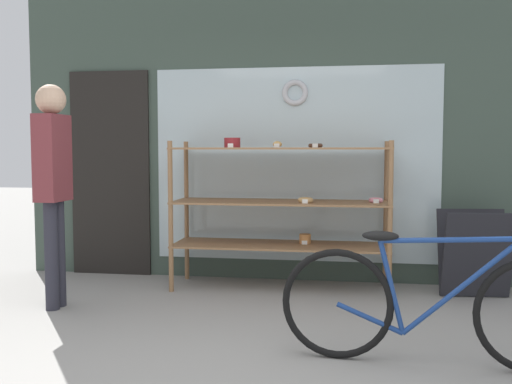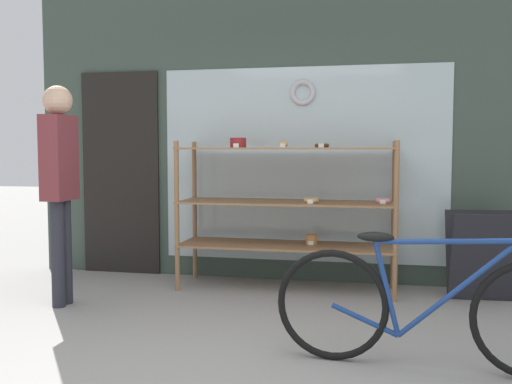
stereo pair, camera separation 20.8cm
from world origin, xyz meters
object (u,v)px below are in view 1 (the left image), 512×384
at_px(bicycle, 432,306).
at_px(sandwich_board, 475,254).
at_px(pedestrian, 53,175).
at_px(display_case, 281,200).

bearing_deg(bicycle, sandwich_board, 74.94).
height_order(sandwich_board, pedestrian, pedestrian).
height_order(display_case, bicycle, display_case).
distance_m(display_case, sandwich_board, 1.78).
height_order(bicycle, pedestrian, pedestrian).
relative_size(sandwich_board, pedestrian, 0.42).
bearing_deg(sandwich_board, pedestrian, -170.77).
bearing_deg(pedestrian, display_case, -61.51).
bearing_deg(display_case, sandwich_board, -1.21).
height_order(bicycle, sandwich_board, bicycle).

